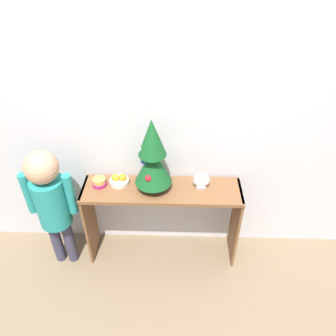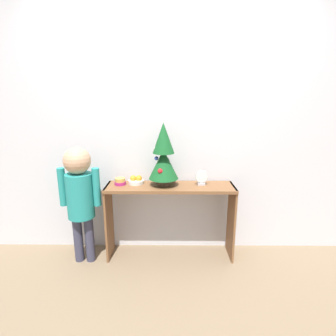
{
  "view_description": "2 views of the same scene",
  "coord_description": "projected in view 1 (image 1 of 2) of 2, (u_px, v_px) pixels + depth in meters",
  "views": [
    {
      "loc": [
        0.11,
        -1.77,
        2.46
      ],
      "look_at": [
        0.05,
        0.17,
        0.97
      ],
      "focal_mm": 35.0,
      "sensor_mm": 36.0,
      "label": 1
    },
    {
      "loc": [
        -0.0,
        -2.28,
        1.57
      ],
      "look_at": [
        -0.02,
        0.13,
        0.95
      ],
      "focal_mm": 28.0,
      "sensor_mm": 36.0,
      "label": 2
    }
  ],
  "objects": [
    {
      "name": "fruit_bowl",
      "position": [
        119.0,
        180.0,
        2.61
      ],
      "size": [
        0.16,
        0.16,
        0.09
      ],
      "color": "silver",
      "rests_on": "console_table"
    },
    {
      "name": "desk_clock",
      "position": [
        201.0,
        181.0,
        2.54
      ],
      "size": [
        0.13,
        0.04,
        0.15
      ],
      "color": "#B2B2B7",
      "rests_on": "console_table"
    },
    {
      "name": "singing_bowl",
      "position": [
        99.0,
        182.0,
        2.59
      ],
      "size": [
        0.11,
        0.11,
        0.07
      ],
      "color": "#9E2366",
      "rests_on": "console_table"
    },
    {
      "name": "ground_plane",
      "position": [
        162.0,
        266.0,
        2.91
      ],
      "size": [
        12.0,
        12.0,
        0.0
      ],
      "primitive_type": "plane",
      "color": "#7A664C"
    },
    {
      "name": "child_figure",
      "position": [
        50.0,
        198.0,
        2.53
      ],
      "size": [
        0.4,
        0.25,
        1.16
      ],
      "color": "#38384C",
      "rests_on": "ground_plane"
    },
    {
      "name": "console_table",
      "position": [
        162.0,
        205.0,
        2.68
      ],
      "size": [
        1.26,
        0.33,
        0.76
      ],
      "color": "brown",
      "rests_on": "ground_plane"
    },
    {
      "name": "mini_tree",
      "position": [
        153.0,
        157.0,
        2.4
      ],
      "size": [
        0.29,
        0.29,
        0.61
      ],
      "color": "#4C3828",
      "rests_on": "console_table"
    },
    {
      "name": "back_wall",
      "position": [
        162.0,
        121.0,
        2.45
      ],
      "size": [
        7.0,
        0.05,
        2.5
      ],
      "primitive_type": "cube",
      "color": "silver",
      "rests_on": "ground_plane"
    }
  ]
}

